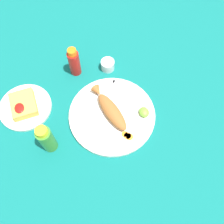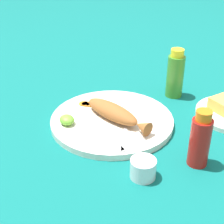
# 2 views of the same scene
# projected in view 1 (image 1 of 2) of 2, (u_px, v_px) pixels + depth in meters

# --- Properties ---
(ground_plane) EXTENTS (4.00, 4.00, 0.00)m
(ground_plane) POSITION_uv_depth(u_px,v_px,m) (112.00, 116.00, 1.03)
(ground_plane) COLOR #0C605B
(main_plate) EXTENTS (0.35, 0.35, 0.02)m
(main_plate) POSITION_uv_depth(u_px,v_px,m) (112.00, 115.00, 1.02)
(main_plate) COLOR silver
(main_plate) RESTS_ON ground_plane
(fried_fish) EXTENTS (0.23, 0.10, 0.04)m
(fried_fish) POSITION_uv_depth(u_px,v_px,m) (110.00, 109.00, 1.00)
(fried_fish) COLOR #935628
(fried_fish) RESTS_ON main_plate
(fork_near) EXTENTS (0.16, 0.12, 0.00)m
(fork_near) POSITION_uv_depth(u_px,v_px,m) (108.00, 95.00, 1.05)
(fork_near) COLOR silver
(fork_near) RESTS_ON main_plate
(fork_far) EXTENTS (0.19, 0.03, 0.00)m
(fork_far) POSITION_uv_depth(u_px,v_px,m) (120.00, 96.00, 1.05)
(fork_far) COLOR silver
(fork_far) RESTS_ON main_plate
(carrot_slice_near) EXTENTS (0.02, 0.02, 0.00)m
(carrot_slice_near) POSITION_uv_depth(u_px,v_px,m) (125.00, 134.00, 0.98)
(carrot_slice_near) COLOR orange
(carrot_slice_near) RESTS_ON main_plate
(carrot_slice_mid) EXTENTS (0.03, 0.03, 0.00)m
(carrot_slice_mid) POSITION_uv_depth(u_px,v_px,m) (127.00, 136.00, 0.97)
(carrot_slice_mid) COLOR orange
(carrot_slice_mid) RESTS_ON main_plate
(carrot_slice_far) EXTENTS (0.03, 0.03, 0.00)m
(carrot_slice_far) POSITION_uv_depth(u_px,v_px,m) (130.00, 137.00, 0.97)
(carrot_slice_far) COLOR orange
(carrot_slice_far) RESTS_ON main_plate
(lime_wedge_main) EXTENTS (0.05, 0.04, 0.03)m
(lime_wedge_main) POSITION_uv_depth(u_px,v_px,m) (144.00, 112.00, 1.01)
(lime_wedge_main) COLOR #6BB233
(lime_wedge_main) RESTS_ON main_plate
(hot_sauce_bottle_red) EXTENTS (0.05, 0.05, 0.15)m
(hot_sauce_bottle_red) POSITION_uv_depth(u_px,v_px,m) (74.00, 62.00, 1.07)
(hot_sauce_bottle_red) COLOR #B21914
(hot_sauce_bottle_red) RESTS_ON ground_plane
(hot_sauce_bottle_green) EXTENTS (0.06, 0.06, 0.16)m
(hot_sauce_bottle_green) POSITION_uv_depth(u_px,v_px,m) (47.00, 139.00, 0.91)
(hot_sauce_bottle_green) COLOR #3D8428
(hot_sauce_bottle_green) RESTS_ON ground_plane
(salt_cup) EXTENTS (0.06, 0.06, 0.05)m
(salt_cup) POSITION_uv_depth(u_px,v_px,m) (108.00, 65.00, 1.12)
(salt_cup) COLOR silver
(salt_cup) RESTS_ON ground_plane
(side_plate_fries) EXTENTS (0.22, 0.22, 0.01)m
(side_plate_fries) POSITION_uv_depth(u_px,v_px,m) (25.00, 107.00, 1.04)
(side_plate_fries) COLOR silver
(side_plate_fries) RESTS_ON ground_plane
(fries_pile) EXTENTS (0.12, 0.10, 0.04)m
(fries_pile) POSITION_uv_depth(u_px,v_px,m) (23.00, 105.00, 1.02)
(fries_pile) COLOR gold
(fries_pile) RESTS_ON side_plate_fries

